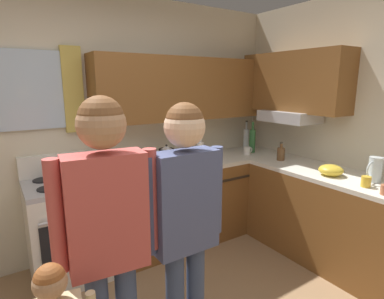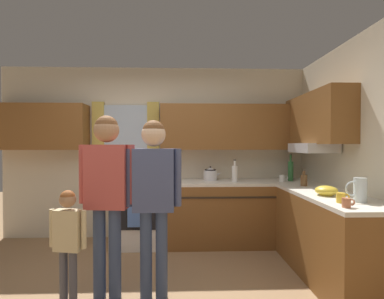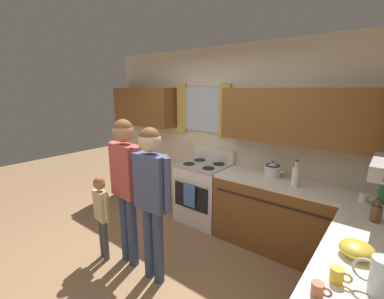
% 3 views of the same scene
% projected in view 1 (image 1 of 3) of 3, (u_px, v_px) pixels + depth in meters
% --- Properties ---
extents(back_wall_unit, '(4.60, 0.42, 2.60)m').
position_uv_depth(back_wall_unit, '(82.00, 114.00, 2.94)').
color(back_wall_unit, beige).
rests_on(back_wall_unit, ground).
extents(kitchen_counter_run, '(2.11, 2.16, 0.90)m').
position_uv_depth(kitchen_counter_run, '(249.00, 204.00, 3.36)').
color(kitchen_counter_run, brown).
rests_on(kitchen_counter_run, ground).
extents(stove_oven, '(0.72, 0.67, 1.10)m').
position_uv_depth(stove_oven, '(72.00, 227.00, 2.80)').
color(stove_oven, silver).
rests_on(stove_oven, ground).
extents(bottle_wine_green, '(0.08, 0.08, 0.39)m').
position_uv_depth(bottle_wine_green, '(252.00, 140.00, 3.81)').
color(bottle_wine_green, '#2D6633').
rests_on(bottle_wine_green, kitchen_counter_run).
extents(bottle_squat_brown, '(0.08, 0.08, 0.21)m').
position_uv_depth(bottle_squat_brown, '(281.00, 153.00, 3.42)').
color(bottle_squat_brown, brown).
rests_on(bottle_squat_brown, kitchen_counter_run).
extents(bottle_tall_clear, '(0.07, 0.07, 0.37)m').
position_uv_depth(bottle_tall_clear, '(246.00, 138.00, 4.01)').
color(bottle_tall_clear, silver).
rests_on(bottle_tall_clear, kitchen_counter_run).
extents(bottle_milk_white, '(0.08, 0.08, 0.31)m').
position_uv_depth(bottle_milk_white, '(200.00, 151.00, 3.33)').
color(bottle_milk_white, white).
rests_on(bottle_milk_white, kitchen_counter_run).
extents(mug_mustard_yellow, '(0.12, 0.08, 0.09)m').
position_uv_depth(mug_mustard_yellow, '(366.00, 181.00, 2.55)').
color(mug_mustard_yellow, gold).
rests_on(mug_mustard_yellow, kitchen_counter_run).
extents(mug_ceramic_white, '(0.13, 0.08, 0.09)m').
position_uv_depth(mug_ceramic_white, '(247.00, 151.00, 3.70)').
color(mug_ceramic_white, white).
rests_on(mug_ceramic_white, kitchen_counter_run).
extents(stovetop_kettle, '(0.27, 0.20, 0.21)m').
position_uv_depth(stovetop_kettle, '(167.00, 155.00, 3.28)').
color(stovetop_kettle, silver).
rests_on(stovetop_kettle, kitchen_counter_run).
extents(water_pitcher, '(0.19, 0.11, 0.22)m').
position_uv_depth(water_pitcher, '(375.00, 169.00, 2.66)').
color(water_pitcher, silver).
rests_on(water_pitcher, kitchen_counter_run).
extents(mixing_bowl, '(0.22, 0.22, 0.10)m').
position_uv_depth(mixing_bowl, '(331.00, 170.00, 2.87)').
color(mixing_bowl, gold).
rests_on(mixing_bowl, kitchen_counter_run).
extents(adult_holding_child, '(0.52, 0.23, 1.69)m').
position_uv_depth(adult_holding_child, '(108.00, 225.00, 1.51)').
color(adult_holding_child, '#38476B').
rests_on(adult_holding_child, ground).
extents(adult_in_plaid, '(0.51, 0.22, 1.65)m').
position_uv_depth(adult_in_plaid, '(185.00, 212.00, 1.73)').
color(adult_in_plaid, '#38476B').
rests_on(adult_in_plaid, ground).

